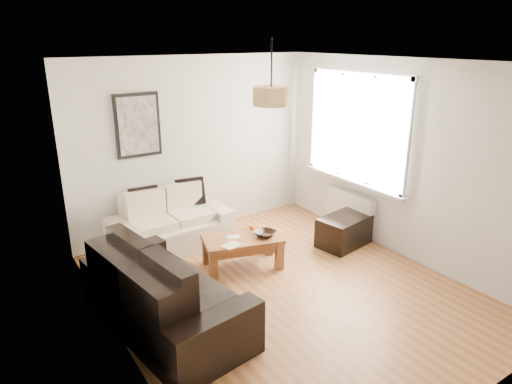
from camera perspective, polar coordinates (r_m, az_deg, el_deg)
floor at (r=5.53m, az=3.49°, el=-12.07°), size 4.50×4.50×0.00m
ceiling at (r=4.74m, az=4.13°, el=15.94°), size 3.80×4.50×0.00m
wall_back at (r=6.85m, az=-7.63°, el=5.73°), size 3.80×0.04×2.60m
wall_front at (r=3.59m, az=26.08°, el=-8.58°), size 3.80×0.04×2.60m
wall_left at (r=4.19m, az=-17.54°, el=-3.61°), size 0.04×4.50×2.60m
wall_right at (r=6.27m, az=17.84°, el=3.76°), size 0.04×4.50×2.60m
window_bay at (r=6.69m, az=12.59°, el=7.77°), size 0.14×1.90×1.60m
radiator at (r=7.00m, az=11.65°, el=-2.10°), size 0.10×0.90×0.52m
poster at (r=6.43m, az=-14.56°, el=8.08°), size 0.62×0.04×0.87m
pendant_shade at (r=5.02m, az=1.92°, el=11.90°), size 0.40×0.40×0.20m
loveseat_cream at (r=6.46m, az=-10.70°, el=-3.66°), size 1.65×0.96×0.80m
sofa_leather at (r=4.79m, az=-11.35°, el=-11.84°), size 1.23×2.08×0.85m
coffee_table at (r=5.94m, az=-1.69°, el=-7.47°), size 1.10×0.78×0.41m
ottoman at (r=6.63m, az=10.95°, el=-4.80°), size 0.82×0.60×0.43m
cushion_left at (r=6.43m, az=-13.77°, el=-1.07°), size 0.39×0.14×0.39m
cushion_right at (r=6.67m, az=-8.20°, el=0.06°), size 0.41×0.17×0.40m
fruit_bowl at (r=5.88m, az=1.20°, el=-5.22°), size 0.34×0.34×0.06m
orange_a at (r=6.03m, az=0.48°, el=-4.51°), size 0.07×0.07×0.06m
orange_b at (r=6.04m, az=0.86°, el=-4.46°), size 0.08×0.08×0.07m
orange_c at (r=6.04m, az=-0.53°, el=-4.46°), size 0.09×0.09×0.07m
papers at (r=5.64m, az=-3.11°, el=-6.66°), size 0.25×0.21×0.01m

